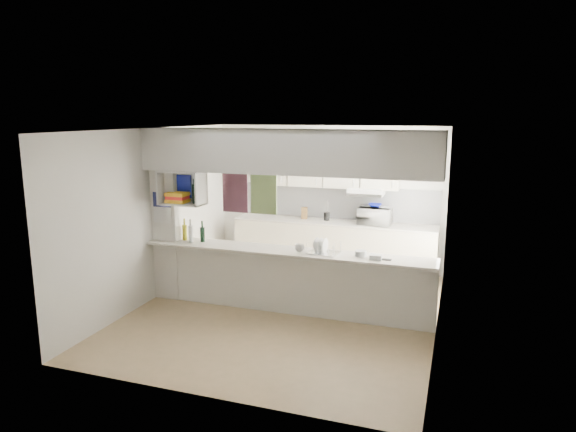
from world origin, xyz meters
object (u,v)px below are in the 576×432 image
at_px(wine_bottles, 188,233).
at_px(bowl, 375,205).
at_px(microwave, 375,216).
at_px(dish_rack, 323,247).

bearing_deg(wine_bottles, bowl, 40.24).
distance_m(microwave, bowl, 0.18).
bearing_deg(bowl, wine_bottles, -139.76).
xyz_separation_m(microwave, wine_bottles, (-2.48, -2.07, -0.03)).
height_order(dish_rack, wine_bottles, wine_bottles).
relative_size(microwave, bowl, 2.34).
bearing_deg(dish_rack, bowl, 87.87).
bearing_deg(wine_bottles, dish_rack, -0.31).
bearing_deg(wine_bottles, microwave, 39.88).
height_order(microwave, wine_bottles, wine_bottles).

